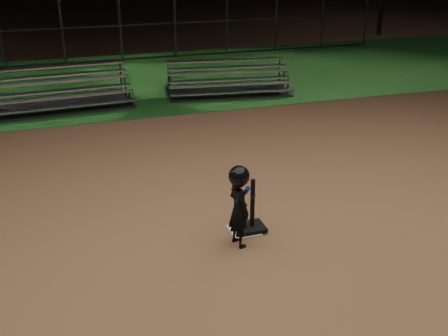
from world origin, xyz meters
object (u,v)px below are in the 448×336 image
(home_plate, at_px, (244,231))
(batting_tee, at_px, (252,220))
(bleacher_right, at_px, (228,87))
(bleacher_left, at_px, (54,100))
(child_batter, at_px, (239,204))

(home_plate, relative_size, batting_tee, 0.54)
(home_plate, height_order, bleacher_right, bleacher_right)
(bleacher_left, bearing_deg, child_batter, -77.04)
(child_batter, bearing_deg, bleacher_right, -31.68)
(bleacher_right, bearing_deg, child_batter, -99.80)
(home_plate, bearing_deg, child_batter, -122.47)
(child_batter, relative_size, bleacher_right, 0.34)
(home_plate, xyz_separation_m, batting_tee, (0.13, -0.00, 0.17))
(batting_tee, relative_size, bleacher_right, 0.23)
(batting_tee, height_order, bleacher_right, batting_tee)
(child_batter, height_order, bleacher_right, child_batter)
(home_plate, distance_m, batting_tee, 0.21)
(home_plate, relative_size, bleacher_left, 0.11)
(batting_tee, relative_size, bleacher_left, 0.21)
(batting_tee, xyz_separation_m, bleacher_right, (2.15, 7.67, -0.01))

